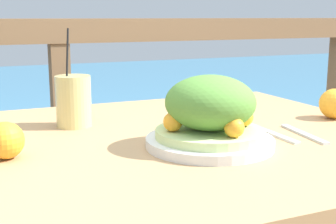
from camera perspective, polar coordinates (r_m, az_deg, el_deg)
patio_table at (r=1.06m, az=-4.08°, el=-7.71°), size 1.28×0.93×0.71m
railing_fence at (r=1.82m, az=-13.00°, el=3.56°), size 2.80×0.08×0.98m
sea_backdrop at (r=4.36m, az=-18.97°, el=0.32°), size 12.00×4.00×0.36m
salad_plate at (r=0.97m, az=5.16°, el=-0.51°), size 0.27×0.27×0.15m
drink_glass at (r=1.18m, az=-11.45°, el=1.31°), size 0.09×0.09×0.24m
fork at (r=1.11m, az=12.68°, el=-2.59°), size 0.02×0.18×0.00m
knife at (r=1.12m, az=16.21°, el=-2.58°), size 0.04×0.18×0.00m
orange_near_basket at (r=0.95m, az=-19.22°, el=-3.29°), size 0.07×0.07×0.07m
orange_near_glass at (r=1.32m, az=19.55°, el=0.98°), size 0.08×0.08×0.08m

